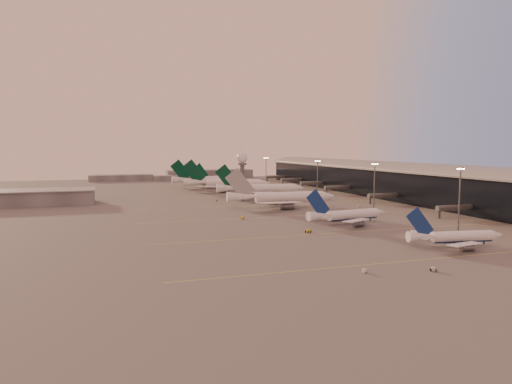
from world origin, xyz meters
name	(u,v)px	position (x,y,z in m)	size (l,w,h in m)	color
ground	(324,240)	(0.00, 0.00, 0.00)	(700.00, 700.00, 0.00)	#585555
taxiway_markings	(328,214)	(30.00, 56.00, 0.01)	(180.00, 185.25, 0.02)	#EAE452
terminal	(398,181)	(107.88, 110.09, 10.52)	(57.00, 362.00, 23.04)	black
hangar	(19,198)	(-120.00, 140.00, 4.32)	(82.00, 27.00, 8.50)	slate
radar_tower	(242,167)	(5.00, 120.00, 20.95)	(6.40, 6.40, 31.10)	#53555A
mast_a	(460,196)	(58.00, 0.00, 13.74)	(3.60, 0.56, 25.00)	#53555A
mast_b	(374,185)	(55.00, 55.00, 13.74)	(3.60, 0.56, 25.00)	#53555A
mast_c	(317,178)	(50.00, 110.00, 13.74)	(3.60, 0.56, 25.00)	#53555A
mast_d	(266,171)	(48.00, 200.00, 13.74)	(3.60, 0.56, 25.00)	#53555A
distant_horizon	(184,175)	(2.62, 325.14, 3.89)	(165.00, 37.50, 9.00)	slate
narrowbody_near	(456,238)	(35.83, -23.64, 2.73)	(34.38, 27.26, 13.48)	white
narrowbody_mid	(348,217)	(24.50, 26.98, 3.17)	(39.97, 31.74, 15.64)	white
widebody_white	(282,200)	(18.54, 88.37, 3.75)	(61.52, 49.08, 21.65)	white
greentail_a	(261,191)	(24.40, 141.65, 3.84)	(59.67, 47.93, 21.72)	white
greentail_b	(227,185)	(12.67, 187.42, 4.19)	(62.96, 50.04, 23.71)	white
greentail_c	(210,182)	(8.08, 226.89, 4.05)	(63.06, 50.96, 22.92)	white
greentail_d	(221,180)	(24.12, 255.81, 3.40)	(50.99, 40.51, 19.23)	white
gsv_truck_a	(366,269)	(-8.74, -41.96, 1.04)	(5.23, 2.33, 2.05)	silver
gsv_tug_near	(433,269)	(8.75, -46.26, 0.50)	(3.48, 3.99, 0.98)	silver
gsv_catering_a	(486,229)	(62.24, -9.46, 2.15)	(5.72, 4.34, 4.30)	slate
gsv_tug_mid	(308,231)	(0.26, 13.72, 0.58)	(3.94, 4.62, 1.13)	yellow
gsv_truck_b	(368,214)	(44.29, 43.29, 1.11)	(5.70, 3.35, 2.17)	silver
gsv_truck_c	(243,216)	(-13.96, 53.07, 1.25)	(6.43, 4.50, 2.45)	yellow
gsv_catering_b	(359,203)	(57.89, 73.82, 2.12)	(5.64, 4.23, 4.23)	silver
gsv_tug_far	(261,203)	(11.92, 105.18, 0.59)	(4.05, 4.64, 1.14)	slate
gsv_truck_d	(217,200)	(-9.72, 125.31, 0.97)	(3.26, 5.00, 1.90)	slate
gsv_tug_hangar	(270,194)	(33.90, 150.15, 0.44)	(3.50, 2.95, 0.86)	silver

